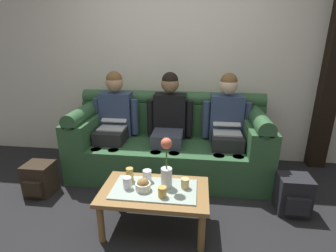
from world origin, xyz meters
The scene contains 17 objects.
ground_plane centered at (0.00, 0.00, 0.00)m, with size 14.00×14.00×0.00m, color black.
back_wall_patterned centered at (0.00, 1.70, 1.45)m, with size 6.00×0.12×2.90m, color silver.
timber_pillar centered at (1.89, 1.58, 1.45)m, with size 0.20×0.20×2.90m, color black.
couch centered at (0.00, 1.17, 0.37)m, with size 2.28×0.88×0.96m.
person_left centered at (-0.67, 1.17, 0.66)m, with size 0.56×0.67×1.22m.
person_middle centered at (0.00, 1.17, 0.66)m, with size 0.56×0.67×1.22m.
person_right centered at (0.67, 1.17, 0.66)m, with size 0.56×0.67×1.22m.
coffee_table centered at (0.00, 0.13, 0.33)m, with size 0.90×0.53×0.39m.
flower_vase centered at (0.10, 0.17, 0.58)m, with size 0.09×0.09×0.44m.
snack_bowl centered at (-0.09, 0.10, 0.43)m, with size 0.13×0.13×0.11m.
cup_near_left centered at (0.25, 0.18, 0.43)m, with size 0.07×0.07×0.09m, color #DBB77A.
cup_near_right centered at (-0.24, 0.23, 0.45)m, with size 0.06×0.06×0.12m, color gold.
cup_far_center centered at (-0.08, 0.24, 0.44)m, with size 0.08×0.08×0.10m, color silver.
cup_far_left centered at (0.08, 0.03, 0.43)m, with size 0.07×0.07×0.09m, color gold.
cup_far_right centered at (-0.23, 0.11, 0.44)m, with size 0.07×0.07×0.10m, color silver.
backpack_left centered at (-1.30, 0.50, 0.17)m, with size 0.28×0.29×0.34m.
backpack_right centered at (1.26, 0.51, 0.18)m, with size 0.29×0.29×0.37m.
Camera 1 is at (0.34, -1.70, 1.56)m, focal length 27.22 mm.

